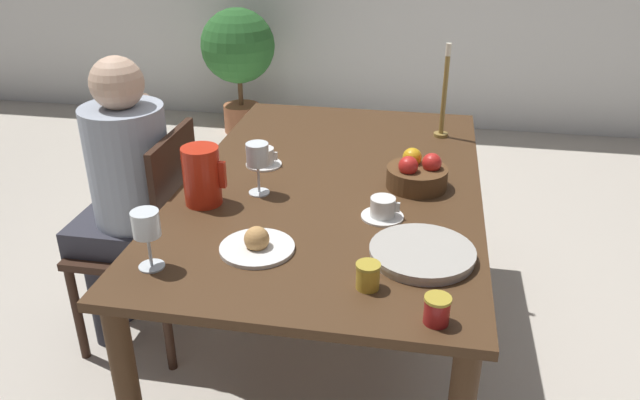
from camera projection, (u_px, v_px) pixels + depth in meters
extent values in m
plane|color=beige|center=(331.00, 348.00, 2.56)|extent=(20.00, 20.00, 0.00)
cube|color=#472D19|center=(333.00, 186.00, 2.23)|extent=(1.04, 1.67, 0.03)
cylinder|color=#472D19|center=(267.00, 182.00, 3.16)|extent=(0.07, 0.07, 0.72)
cylinder|color=#472D19|center=(452.00, 196.00, 3.01)|extent=(0.07, 0.07, 0.72)
cylinder|color=#331E14|center=(78.00, 314.00, 2.42)|extent=(0.04, 0.04, 0.42)
cylinder|color=#331E14|center=(121.00, 264.00, 2.75)|extent=(0.04, 0.04, 0.42)
cylinder|color=#331E14|center=(167.00, 324.00, 2.36)|extent=(0.04, 0.04, 0.42)
cylinder|color=#331E14|center=(201.00, 272.00, 2.69)|extent=(0.04, 0.04, 0.42)
cube|color=#331E14|center=(135.00, 245.00, 2.46)|extent=(0.42, 0.42, 0.03)
cube|color=#331E14|center=(176.00, 193.00, 2.31)|extent=(0.03, 0.39, 0.46)
cylinder|color=#33333D|center=(100.00, 295.00, 2.51)|extent=(0.09, 0.09, 0.45)
cylinder|color=#33333D|center=(119.00, 274.00, 2.65)|extent=(0.09, 0.09, 0.45)
cube|color=#33333D|center=(117.00, 229.00, 2.44)|extent=(0.30, 0.34, 0.11)
cylinder|color=#9EA8B7|center=(129.00, 166.00, 2.31)|extent=(0.30, 0.30, 0.46)
sphere|color=#D6AD8E|center=(117.00, 83.00, 2.17)|extent=(0.19, 0.19, 0.19)
cylinder|color=#D6AD8E|center=(125.00, 117.00, 2.46)|extent=(0.25, 0.06, 0.20)
cylinder|color=red|center=(202.00, 176.00, 2.03)|extent=(0.12, 0.12, 0.20)
cube|color=red|center=(223.00, 175.00, 2.01)|extent=(0.02, 0.02, 0.09)
cone|color=red|center=(185.00, 152.00, 2.00)|extent=(0.04, 0.04, 0.04)
cylinder|color=white|center=(259.00, 192.00, 2.14)|extent=(0.07, 0.07, 0.00)
cylinder|color=white|center=(259.00, 178.00, 2.12)|extent=(0.01, 0.01, 0.10)
cylinder|color=white|center=(257.00, 154.00, 2.08)|extent=(0.08, 0.08, 0.08)
cylinder|color=white|center=(152.00, 266.00, 1.72)|extent=(0.07, 0.07, 0.00)
cylinder|color=white|center=(150.00, 251.00, 1.70)|extent=(0.01, 0.01, 0.09)
cylinder|color=white|center=(146.00, 224.00, 1.66)|extent=(0.08, 0.08, 0.07)
cylinder|color=red|center=(147.00, 229.00, 1.67)|extent=(0.06, 0.06, 0.04)
cylinder|color=white|center=(382.00, 216.00, 1.98)|extent=(0.14, 0.14, 0.01)
cylinder|color=white|center=(383.00, 207.00, 1.97)|extent=(0.08, 0.08, 0.06)
cube|color=white|center=(398.00, 207.00, 1.96)|extent=(0.01, 0.01, 0.03)
cylinder|color=white|center=(264.00, 164.00, 2.36)|extent=(0.14, 0.14, 0.01)
cylinder|color=white|center=(263.00, 156.00, 2.34)|extent=(0.08, 0.08, 0.06)
cube|color=white|center=(276.00, 156.00, 2.33)|extent=(0.01, 0.01, 0.03)
cylinder|color=#B7B2A8|center=(422.00, 255.00, 1.76)|extent=(0.29, 0.29, 0.02)
cylinder|color=#B7B2A8|center=(422.00, 251.00, 1.75)|extent=(0.30, 0.30, 0.01)
cylinder|color=white|center=(257.00, 248.00, 1.80)|extent=(0.22, 0.22, 0.01)
sphere|color=tan|center=(257.00, 239.00, 1.79)|extent=(0.07, 0.07, 0.07)
cylinder|color=gold|center=(368.00, 276.00, 1.62)|extent=(0.06, 0.06, 0.07)
cylinder|color=gold|center=(368.00, 265.00, 1.60)|extent=(0.07, 0.07, 0.01)
cylinder|color=#A81E1E|center=(437.00, 310.00, 1.49)|extent=(0.06, 0.06, 0.07)
cylinder|color=gold|center=(438.00, 299.00, 1.47)|extent=(0.07, 0.07, 0.01)
cylinder|color=brown|center=(417.00, 177.00, 2.17)|extent=(0.21, 0.21, 0.07)
sphere|color=red|center=(432.00, 163.00, 2.14)|extent=(0.07, 0.07, 0.07)
sphere|color=gold|center=(412.00, 157.00, 2.19)|extent=(0.07, 0.07, 0.07)
sphere|color=red|center=(408.00, 166.00, 2.12)|extent=(0.07, 0.07, 0.07)
cylinder|color=olive|center=(441.00, 135.00, 2.63)|extent=(0.06, 0.06, 0.01)
cylinder|color=olive|center=(444.00, 95.00, 2.56)|extent=(0.02, 0.02, 0.33)
cylinder|color=beige|center=(448.00, 49.00, 2.47)|extent=(0.02, 0.02, 0.05)
cylinder|color=#A8603D|center=(242.00, 118.00, 4.82)|extent=(0.27, 0.27, 0.21)
cylinder|color=brown|center=(240.00, 91.00, 4.72)|extent=(0.04, 0.04, 0.22)
sphere|color=#2D6B2D|center=(238.00, 46.00, 4.57)|extent=(0.54, 0.54, 0.54)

